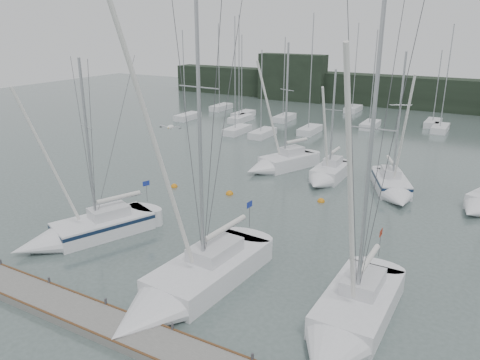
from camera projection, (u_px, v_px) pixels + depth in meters
name	position (u px, v px, depth m)	size (l,w,h in m)	color
ground	(189.00, 283.00, 25.08)	(160.00, 160.00, 0.00)	#4E5F5B
dock	(124.00, 331.00, 20.89)	(24.00, 2.00, 0.40)	#63625E
far_treeline	(411.00, 93.00, 75.48)	(90.00, 4.00, 5.00)	black
far_building_left	(292.00, 77.00, 82.63)	(12.00, 3.00, 8.00)	black
mast_forest	(375.00, 127.00, 60.37)	(56.10, 26.61, 14.76)	silver
sailboat_near_left	(78.00, 233.00, 29.78)	(5.90, 9.23, 12.29)	silver
sailboat_near_center	(181.00, 289.00, 23.44)	(4.16, 11.21, 17.75)	silver
sailboat_near_right	(346.00, 325.00, 20.73)	(3.08, 9.30, 15.51)	silver
sailboat_mid_b	(276.00, 164.00, 44.07)	(5.40, 7.96, 12.41)	silver
sailboat_mid_c	(326.00, 176.00, 40.81)	(2.37, 6.43, 10.32)	silver
sailboat_mid_d	(394.00, 189.00, 37.63)	(5.05, 7.63, 12.00)	silver
buoy_a	(229.00, 194.00, 38.06)	(0.63, 0.63, 0.63)	orange
buoy_b	(321.00, 202.00, 36.48)	(0.58, 0.58, 0.58)	orange
buoy_c	(174.00, 187.00, 39.74)	(0.58, 0.58, 0.58)	orange
seagull	(170.00, 127.00, 21.75)	(1.02, 0.48, 0.20)	white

